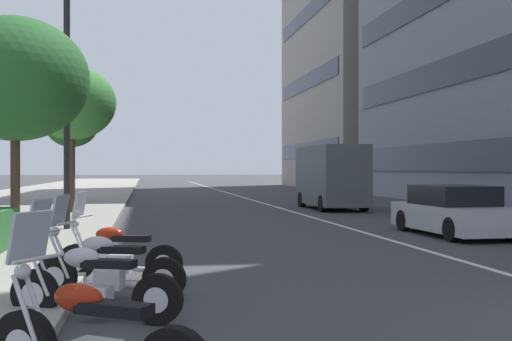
{
  "coord_description": "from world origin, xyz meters",
  "views": [
    {
      "loc": [
        -5.39,
        6.2,
        1.83
      ],
      "look_at": [
        16.07,
        2.56,
        1.77
      ],
      "focal_mm": 45.95,
      "sensor_mm": 36.0,
      "label": 1
    }
  ],
  "objects_px": {
    "motorcycle_nearest_camera": "(117,255)",
    "street_tree_by_lamp_post": "(72,125)",
    "street_tree_near_plaza_corner": "(72,103)",
    "street_lamp_with_banners": "(77,49)",
    "motorcycle_by_sign_pole": "(106,269)",
    "motorcycle_far_end_row": "(91,286)",
    "street_tree_mid_sidewalk": "(15,79)",
    "delivery_van_ahead": "(331,176)",
    "car_far_down_avenue": "(454,212)",
    "motorcycle_second_in_row": "(91,340)"
  },
  "relations": [
    {
      "from": "motorcycle_far_end_row",
      "to": "car_far_down_avenue",
      "type": "bearing_deg",
      "value": -114.16
    },
    {
      "from": "street_lamp_with_banners",
      "to": "motorcycle_nearest_camera",
      "type": "bearing_deg",
      "value": -170.01
    },
    {
      "from": "motorcycle_second_in_row",
      "to": "delivery_van_ahead",
      "type": "relative_size",
      "value": 0.33
    },
    {
      "from": "delivery_van_ahead",
      "to": "street_tree_mid_sidewalk",
      "type": "relative_size",
      "value": 1.03
    },
    {
      "from": "motorcycle_nearest_camera",
      "to": "street_lamp_with_banners",
      "type": "relative_size",
      "value": 0.24
    },
    {
      "from": "car_far_down_avenue",
      "to": "street_tree_near_plaza_corner",
      "type": "bearing_deg",
      "value": 48.46
    },
    {
      "from": "street_lamp_with_banners",
      "to": "street_tree_by_lamp_post",
      "type": "bearing_deg",
      "value": 6.72
    },
    {
      "from": "motorcycle_far_end_row",
      "to": "street_tree_near_plaza_corner",
      "type": "distance_m",
      "value": 18.7
    },
    {
      "from": "delivery_van_ahead",
      "to": "street_tree_near_plaza_corner",
      "type": "bearing_deg",
      "value": 102.18
    },
    {
      "from": "motorcycle_far_end_row",
      "to": "motorcycle_by_sign_pole",
      "type": "relative_size",
      "value": 0.98
    },
    {
      "from": "motorcycle_second_in_row",
      "to": "motorcycle_nearest_camera",
      "type": "distance_m",
      "value": 5.41
    },
    {
      "from": "motorcycle_nearest_camera",
      "to": "street_tree_near_plaza_corner",
      "type": "height_order",
      "value": "street_tree_near_plaza_corner"
    },
    {
      "from": "motorcycle_second_in_row",
      "to": "motorcycle_far_end_row",
      "type": "height_order",
      "value": "motorcycle_second_in_row"
    },
    {
      "from": "motorcycle_far_end_row",
      "to": "street_tree_mid_sidewalk",
      "type": "height_order",
      "value": "street_tree_mid_sidewalk"
    },
    {
      "from": "street_lamp_with_banners",
      "to": "car_far_down_avenue",
      "type": "bearing_deg",
      "value": -101.99
    },
    {
      "from": "street_tree_near_plaza_corner",
      "to": "street_tree_by_lamp_post",
      "type": "bearing_deg",
      "value": 6.28
    },
    {
      "from": "motorcycle_by_sign_pole",
      "to": "street_tree_by_lamp_post",
      "type": "bearing_deg",
      "value": -65.56
    },
    {
      "from": "street_tree_near_plaza_corner",
      "to": "street_tree_by_lamp_post",
      "type": "distance_m",
      "value": 8.13
    },
    {
      "from": "motorcycle_nearest_camera",
      "to": "street_tree_mid_sidewalk",
      "type": "relative_size",
      "value": 0.38
    },
    {
      "from": "motorcycle_far_end_row",
      "to": "motorcycle_by_sign_pole",
      "type": "distance_m",
      "value": 1.31
    },
    {
      "from": "street_lamp_with_banners",
      "to": "motorcycle_far_end_row",
      "type": "bearing_deg",
      "value": -173.52
    },
    {
      "from": "motorcycle_by_sign_pole",
      "to": "street_lamp_with_banners",
      "type": "xyz_separation_m",
      "value": [
        9.6,
        1.34,
        4.76
      ]
    },
    {
      "from": "motorcycle_by_sign_pole",
      "to": "delivery_van_ahead",
      "type": "bearing_deg",
      "value": -97.39
    },
    {
      "from": "delivery_van_ahead",
      "to": "street_lamp_with_banners",
      "type": "bearing_deg",
      "value": 133.34
    },
    {
      "from": "motorcycle_by_sign_pole",
      "to": "car_far_down_avenue",
      "type": "height_order",
      "value": "motorcycle_by_sign_pole"
    },
    {
      "from": "street_tree_near_plaza_corner",
      "to": "delivery_van_ahead",
      "type": "bearing_deg",
      "value": -77.62
    },
    {
      "from": "motorcycle_second_in_row",
      "to": "street_lamp_with_banners",
      "type": "height_order",
      "value": "street_lamp_with_banners"
    },
    {
      "from": "motorcycle_nearest_camera",
      "to": "street_tree_by_lamp_post",
      "type": "height_order",
      "value": "street_tree_by_lamp_post"
    },
    {
      "from": "motorcycle_by_sign_pole",
      "to": "street_tree_mid_sidewalk",
      "type": "height_order",
      "value": "street_tree_mid_sidewalk"
    },
    {
      "from": "motorcycle_far_end_row",
      "to": "car_far_down_avenue",
      "type": "distance_m",
      "value": 12.53
    },
    {
      "from": "motorcycle_second_in_row",
      "to": "motorcycle_by_sign_pole",
      "type": "xyz_separation_m",
      "value": [
        3.9,
        0.11,
        -0.0
      ]
    },
    {
      "from": "motorcycle_far_end_row",
      "to": "street_tree_mid_sidewalk",
      "type": "xyz_separation_m",
      "value": [
        8.22,
        2.41,
        3.52
      ]
    },
    {
      "from": "motorcycle_second_in_row",
      "to": "motorcycle_nearest_camera",
      "type": "height_order",
      "value": "motorcycle_second_in_row"
    },
    {
      "from": "street_tree_mid_sidewalk",
      "to": "car_far_down_avenue",
      "type": "bearing_deg",
      "value": -87.41
    },
    {
      "from": "car_far_down_avenue",
      "to": "street_tree_by_lamp_post",
      "type": "height_order",
      "value": "street_tree_by_lamp_post"
    },
    {
      "from": "delivery_van_ahead",
      "to": "street_lamp_with_banners",
      "type": "distance_m",
      "value": 14.52
    },
    {
      "from": "delivery_van_ahead",
      "to": "street_tree_by_lamp_post",
      "type": "bearing_deg",
      "value": 64.62
    },
    {
      "from": "street_tree_mid_sidewalk",
      "to": "street_tree_near_plaza_corner",
      "type": "distance_m",
      "value": 9.94
    },
    {
      "from": "motorcycle_nearest_camera",
      "to": "street_lamp_with_banners",
      "type": "xyz_separation_m",
      "value": [
        8.09,
        1.43,
        4.76
      ]
    },
    {
      "from": "delivery_van_ahead",
      "to": "motorcycle_nearest_camera",
      "type": "bearing_deg",
      "value": 153.56
    },
    {
      "from": "car_far_down_avenue",
      "to": "delivery_van_ahead",
      "type": "distance_m",
      "value": 11.88
    },
    {
      "from": "street_tree_mid_sidewalk",
      "to": "street_tree_by_lamp_post",
      "type": "bearing_deg",
      "value": 2.02
    },
    {
      "from": "motorcycle_by_sign_pole",
      "to": "street_tree_mid_sidewalk",
      "type": "relative_size",
      "value": 0.4
    },
    {
      "from": "street_tree_near_plaza_corner",
      "to": "motorcycle_by_sign_pole",
      "type": "bearing_deg",
      "value": -172.38
    },
    {
      "from": "motorcycle_by_sign_pole",
      "to": "street_lamp_with_banners",
      "type": "relative_size",
      "value": 0.25
    },
    {
      "from": "motorcycle_nearest_camera",
      "to": "street_lamp_with_banners",
      "type": "bearing_deg",
      "value": -64.36
    },
    {
      "from": "street_lamp_with_banners",
      "to": "street_tree_near_plaza_corner",
      "type": "xyz_separation_m",
      "value": [
        7.24,
        0.91,
        -0.81
      ]
    },
    {
      "from": "car_far_down_avenue",
      "to": "motorcycle_by_sign_pole",
      "type": "bearing_deg",
      "value": 128.54
    },
    {
      "from": "delivery_van_ahead",
      "to": "street_tree_near_plaza_corner",
      "type": "relative_size",
      "value": 0.96
    },
    {
      "from": "motorcycle_second_in_row",
      "to": "delivery_van_ahead",
      "type": "distance_m",
      "value": 24.79
    }
  ]
}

